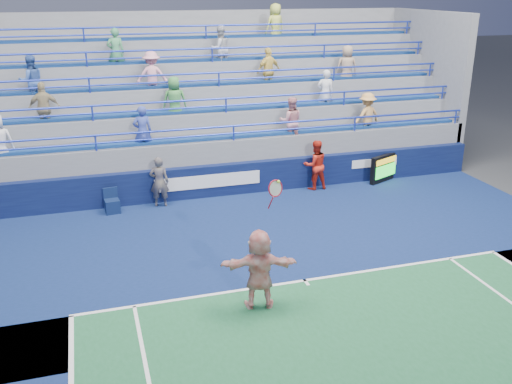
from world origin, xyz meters
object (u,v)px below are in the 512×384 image
object	(u,v)px
serve_speed_board	(385,168)
tennis_player	(259,269)
judge_chair	(112,205)
ball_girl	(315,165)
line_judge	(159,182)

from	to	relation	value
serve_speed_board	tennis_player	bearing A→B (deg)	-134.92
judge_chair	tennis_player	world-z (taller)	tennis_player
tennis_player	ball_girl	distance (m)	8.11
judge_chair	ball_girl	world-z (taller)	ball_girl
line_judge	ball_girl	world-z (taller)	ball_girl
tennis_player	serve_speed_board	bearing A→B (deg)	45.08
judge_chair	tennis_player	size ratio (longest dim) A/B	0.27
serve_speed_board	ball_girl	world-z (taller)	ball_girl
ball_girl	judge_chair	bearing A→B (deg)	1.21
tennis_player	judge_chair	bearing A→B (deg)	112.66
judge_chair	ball_girl	distance (m)	7.02
serve_speed_board	ball_girl	xyz separation A→B (m)	(-2.76, -0.04, 0.37)
judge_chair	ball_girl	size ratio (longest dim) A/B	0.45
serve_speed_board	line_judge	world-z (taller)	line_judge
serve_speed_board	tennis_player	xyz separation A→B (m)	(-6.95, -6.97, 0.42)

